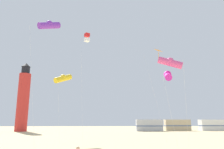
{
  "coord_description": "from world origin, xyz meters",
  "views": [
    {
      "loc": [
        -0.08,
        -7.01,
        2.44
      ],
      "look_at": [
        1.08,
        10.08,
        6.13
      ],
      "focal_mm": 34.67,
      "sensor_mm": 36.0,
      "label": 1
    }
  ],
  "objects_px": {
    "kite_tube_magenta": "(168,75)",
    "kite_tube_gold": "(63,78)",
    "kite_box_scarlet": "(87,38)",
    "lighthouse_distant": "(23,98)",
    "kite_diamond_orange": "(158,54)",
    "rv_van_tan": "(177,125)",
    "rv_van_white": "(212,125)",
    "kite_tube_rainbow": "(170,62)",
    "rv_van_silver": "(149,125)",
    "kite_tube_violet": "(49,25)"
  },
  "relations": [
    {
      "from": "kite_diamond_orange",
      "to": "rv_van_white",
      "type": "height_order",
      "value": "kite_diamond_orange"
    },
    {
      "from": "kite_tube_rainbow",
      "to": "rv_van_silver",
      "type": "bearing_deg",
      "value": 80.55
    },
    {
      "from": "kite_tube_gold",
      "to": "rv_van_white",
      "type": "xyz_separation_m",
      "value": [
        34.26,
        29.25,
        -6.26
      ]
    },
    {
      "from": "kite_box_scarlet",
      "to": "rv_van_white",
      "type": "distance_m",
      "value": 43.95
    },
    {
      "from": "rv_van_silver",
      "to": "rv_van_white",
      "type": "height_order",
      "value": "same"
    },
    {
      "from": "kite_tube_magenta",
      "to": "kite_tube_gold",
      "type": "relative_size",
      "value": 0.93
    },
    {
      "from": "kite_tube_gold",
      "to": "rv_van_silver",
      "type": "relative_size",
      "value": 1.27
    },
    {
      "from": "kite_tube_violet",
      "to": "kite_tube_rainbow",
      "type": "bearing_deg",
      "value": -4.3
    },
    {
      "from": "kite_tube_gold",
      "to": "lighthouse_distant",
      "type": "distance_m",
      "value": 30.7
    },
    {
      "from": "kite_tube_magenta",
      "to": "kite_tube_gold",
      "type": "xyz_separation_m",
      "value": [
        -11.57,
        5.3,
        0.57
      ]
    },
    {
      "from": "kite_tube_rainbow",
      "to": "rv_van_white",
      "type": "bearing_deg",
      "value": 57.4
    },
    {
      "from": "kite_box_scarlet",
      "to": "lighthouse_distant",
      "type": "distance_m",
      "value": 31.63
    },
    {
      "from": "kite_diamond_orange",
      "to": "rv_van_tan",
      "type": "bearing_deg",
      "value": 66.38
    },
    {
      "from": "kite_tube_rainbow",
      "to": "rv_van_silver",
      "type": "xyz_separation_m",
      "value": [
        5.58,
        33.49,
        -6.84
      ]
    },
    {
      "from": "kite_box_scarlet",
      "to": "rv_van_white",
      "type": "xyz_separation_m",
      "value": [
        31.48,
        28.15,
        -12.15
      ]
    },
    {
      "from": "kite_box_scarlet",
      "to": "rv_van_white",
      "type": "relative_size",
      "value": 2.19
    },
    {
      "from": "kite_tube_violet",
      "to": "rv_van_silver",
      "type": "xyz_separation_m",
      "value": [
        18.04,
        32.56,
        -10.93
      ]
    },
    {
      "from": "kite_tube_violet",
      "to": "lighthouse_distant",
      "type": "relative_size",
      "value": 0.78
    },
    {
      "from": "kite_tube_violet",
      "to": "kite_tube_gold",
      "type": "xyz_separation_m",
      "value": [
        0.86,
        5.25,
        -4.68
      ]
    },
    {
      "from": "rv_van_tan",
      "to": "rv_van_silver",
      "type": "bearing_deg",
      "value": -162.47
    },
    {
      "from": "lighthouse_distant",
      "to": "kite_tube_magenta",
      "type": "bearing_deg",
      "value": -52.23
    },
    {
      "from": "kite_tube_rainbow",
      "to": "kite_box_scarlet",
      "type": "height_order",
      "value": "kite_box_scarlet"
    },
    {
      "from": "kite_diamond_orange",
      "to": "kite_box_scarlet",
      "type": "height_order",
      "value": "kite_box_scarlet"
    },
    {
      "from": "kite_tube_gold",
      "to": "rv_van_tan",
      "type": "height_order",
      "value": "kite_tube_gold"
    },
    {
      "from": "kite_tube_violet",
      "to": "rv_van_tan",
      "type": "relative_size",
      "value": 1.98
    },
    {
      "from": "kite_tube_rainbow",
      "to": "kite_box_scarlet",
      "type": "relative_size",
      "value": 0.63
    },
    {
      "from": "rv_van_silver",
      "to": "rv_van_tan",
      "type": "relative_size",
      "value": 1.0
    },
    {
      "from": "kite_tube_gold",
      "to": "kite_tube_rainbow",
      "type": "bearing_deg",
      "value": -28.05
    },
    {
      "from": "kite_tube_rainbow",
      "to": "kite_box_scarlet",
      "type": "bearing_deg",
      "value": 140.51
    },
    {
      "from": "kite_tube_rainbow",
      "to": "kite_tube_gold",
      "type": "bearing_deg",
      "value": 151.95
    },
    {
      "from": "kite_diamond_orange",
      "to": "kite_box_scarlet",
      "type": "xyz_separation_m",
      "value": [
        -9.34,
        1.36,
        2.58
      ]
    },
    {
      "from": "kite_tube_magenta",
      "to": "kite_tube_violet",
      "type": "bearing_deg",
      "value": 179.74
    },
    {
      "from": "kite_tube_gold",
      "to": "rv_van_tan",
      "type": "bearing_deg",
      "value": 49.46
    },
    {
      "from": "rv_van_silver",
      "to": "kite_diamond_orange",
      "type": "bearing_deg",
      "value": -96.58
    },
    {
      "from": "kite_box_scarlet",
      "to": "rv_van_silver",
      "type": "relative_size",
      "value": 2.15
    },
    {
      "from": "kite_tube_magenta",
      "to": "kite_tube_rainbow",
      "type": "xyz_separation_m",
      "value": [
        0.04,
        -0.88,
        1.16
      ]
    },
    {
      "from": "kite_tube_magenta",
      "to": "lighthouse_distant",
      "type": "relative_size",
      "value": 0.46
    },
    {
      "from": "kite_tube_violet",
      "to": "kite_box_scarlet",
      "type": "distance_m",
      "value": 7.41
    },
    {
      "from": "kite_tube_violet",
      "to": "kite_diamond_orange",
      "type": "bearing_deg",
      "value": 20.98
    },
    {
      "from": "kite_tube_gold",
      "to": "kite_diamond_orange",
      "type": "height_order",
      "value": "kite_diamond_orange"
    },
    {
      "from": "kite_tube_rainbow",
      "to": "kite_tube_violet",
      "type": "bearing_deg",
      "value": 175.7
    },
    {
      "from": "kite_box_scarlet",
      "to": "rv_van_white",
      "type": "bearing_deg",
      "value": 41.8
    },
    {
      "from": "kite_tube_magenta",
      "to": "kite_tube_rainbow",
      "type": "height_order",
      "value": "kite_tube_rainbow"
    },
    {
      "from": "kite_tube_gold",
      "to": "rv_van_tan",
      "type": "distance_m",
      "value": 39.02
    },
    {
      "from": "lighthouse_distant",
      "to": "kite_tube_gold",
      "type": "bearing_deg",
      "value": -63.31
    },
    {
      "from": "kite_tube_magenta",
      "to": "rv_van_white",
      "type": "relative_size",
      "value": 1.2
    },
    {
      "from": "lighthouse_distant",
      "to": "rv_van_white",
      "type": "bearing_deg",
      "value": 2.17
    },
    {
      "from": "kite_tube_gold",
      "to": "rv_van_white",
      "type": "bearing_deg",
      "value": 40.48
    },
    {
      "from": "kite_tube_rainbow",
      "to": "kite_box_scarlet",
      "type": "xyz_separation_m",
      "value": [
        -8.83,
        7.27,
        5.31
      ]
    },
    {
      "from": "kite_tube_violet",
      "to": "rv_van_white",
      "type": "relative_size",
      "value": 2.02
    }
  ]
}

